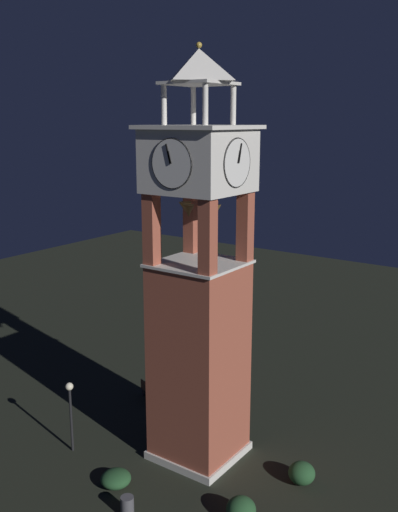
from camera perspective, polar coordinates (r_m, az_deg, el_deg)
name	(u,v)px	position (r m, az deg, el deg)	size (l,w,h in m)	color
ground	(199,453)	(28.05, 0.00, -18.87)	(80.00, 80.00, 0.00)	black
clock_tower	(199,301)	(24.95, 0.00, -4.46)	(3.97, 3.97, 17.88)	#9E4C38
park_bench	(150,391)	(32.52, -4.81, -13.16)	(0.96, 1.65, 0.95)	brown
lamp_post	(70,403)	(27.71, -12.58, -13.97)	(0.36, 0.36, 3.39)	black
trash_bin	(127,506)	(24.44, -7.08, -23.28)	(0.52, 0.52, 0.80)	#4C4C51
shrub_near_entry	(116,479)	(26.06, -8.20, -20.90)	(1.27, 1.27, 0.68)	#234C28
shrub_left_of_tower	(302,473)	(26.28, 10.09, -20.32)	(1.13, 1.13, 0.94)	#234C28
shrub_behind_bench	(241,510)	(24.04, 4.17, -23.67)	(1.15, 1.15, 0.97)	#234C28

